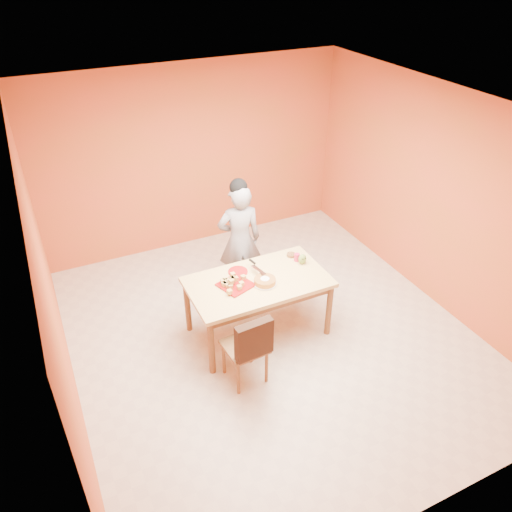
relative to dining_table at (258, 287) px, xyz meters
name	(u,v)px	position (x,y,z in m)	size (l,w,h in m)	color
floor	(271,335)	(0.11, -0.13, -0.67)	(5.00, 5.00, 0.00)	beige
ceiling	(276,113)	(0.11, -0.13, 2.03)	(5.00, 5.00, 0.00)	silver
wall_back	(194,158)	(0.11, 2.37, 0.68)	(4.50, 4.50, 0.00)	#D24B30
wall_left	(50,295)	(-2.14, -0.13, 0.68)	(5.00, 5.00, 0.00)	#D24B30
wall_right	(436,198)	(2.36, -0.13, 0.68)	(5.00, 5.00, 0.00)	#D24B30
dining_table	(258,287)	(0.00, 0.00, 0.00)	(1.60, 0.90, 0.76)	tan
dining_chair	(245,346)	(-0.45, -0.63, -0.19)	(0.45, 0.51, 0.91)	brown
pastry_pile	(236,281)	(-0.27, 0.02, 0.16)	(0.30, 0.30, 0.10)	tan
person	(240,240)	(0.16, 0.88, 0.11)	(0.56, 0.37, 1.55)	gray
pastry_platter	(236,285)	(-0.27, 0.02, 0.10)	(0.33, 0.33, 0.02)	#9A0E0E
red_dinner_plate	(238,272)	(-0.14, 0.25, 0.10)	(0.23, 0.23, 0.01)	#9A0E0E
white_cake_plate	(265,283)	(0.04, -0.09, 0.10)	(0.27, 0.27, 0.01)	white
sponge_cake	(265,281)	(0.04, -0.09, 0.13)	(0.24, 0.24, 0.06)	#C17A31
cake_server	(259,270)	(0.05, 0.09, 0.17)	(0.05, 0.24, 0.01)	white
egg_ornament	(302,259)	(0.63, 0.08, 0.16)	(0.10, 0.08, 0.13)	olive
magenta_glass	(297,257)	(0.60, 0.17, 0.14)	(0.07, 0.07, 0.10)	#C41D45
checker_tin	(291,255)	(0.59, 0.28, 0.11)	(0.11, 0.11, 0.03)	#311E0D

